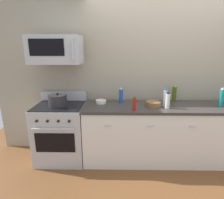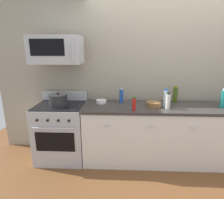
{
  "view_description": "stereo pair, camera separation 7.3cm",
  "coord_description": "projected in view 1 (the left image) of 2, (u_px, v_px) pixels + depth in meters",
  "views": [
    {
      "loc": [
        -0.79,
        -2.69,
        1.76
      ],
      "look_at": [
        -0.84,
        -0.05,
        1.03
      ],
      "focal_mm": 29.31,
      "sensor_mm": 36.0,
      "label": 1
    },
    {
      "loc": [
        -0.72,
        -2.69,
        1.76
      ],
      "look_at": [
        -0.84,
        -0.05,
        1.03
      ],
      "focal_mm": 29.31,
      "sensor_mm": 36.0,
      "label": 2
    }
  ],
  "objects": [
    {
      "name": "bottle_vinegar_white",
      "position": [
        168.0,
        101.0,
        2.67
      ],
      "size": [
        0.07,
        0.07,
        0.24
      ],
      "color": "silver",
      "rests_on": "countertop_slab"
    },
    {
      "name": "bottle_olive_oil",
      "position": [
        174.0,
        94.0,
        2.99
      ],
      "size": [
        0.07,
        0.07,
        0.27
      ],
      "color": "#385114",
      "rests_on": "countertop_slab"
    },
    {
      "name": "bowl_wooden_salad",
      "position": [
        153.0,
        104.0,
        2.77
      ],
      "size": [
        0.22,
        0.22,
        0.07
      ],
      "color": "brown",
      "rests_on": "countertop_slab"
    },
    {
      "name": "bottle_water_clear",
      "position": [
        165.0,
        98.0,
        2.77
      ],
      "size": [
        0.06,
        0.06,
        0.27
      ],
      "color": "silver",
      "rests_on": "countertop_slab"
    },
    {
      "name": "ground_plane",
      "position": [
        162.0,
        158.0,
        3.05
      ],
      "size": [
        6.79,
        6.79,
        0.0
      ],
      "primitive_type": "plane",
      "color": "brown"
    },
    {
      "name": "back_wall",
      "position": [
        162.0,
        74.0,
        3.08
      ],
      "size": [
        5.66,
        0.1,
        2.7
      ],
      "primitive_type": "cube",
      "color": "#9E937F",
      "rests_on": "ground_plane"
    },
    {
      "name": "stockpot",
      "position": [
        58.0,
        100.0,
        2.76
      ],
      "size": [
        0.28,
        0.28,
        0.21
      ],
      "color": "#262628",
      "rests_on": "range_oven"
    },
    {
      "name": "microwave",
      "position": [
        56.0,
        50.0,
        2.66
      ],
      "size": [
        0.74,
        0.44,
        0.4
      ],
      "color": "#B7BABF"
    },
    {
      "name": "bowl_white_ceramic",
      "position": [
        101.0,
        101.0,
        2.94
      ],
      "size": [
        0.17,
        0.17,
        0.05
      ],
      "color": "white",
      "rests_on": "countertop_slab"
    },
    {
      "name": "bottle_soda_blue",
      "position": [
        121.0,
        96.0,
        2.95
      ],
      "size": [
        0.06,
        0.06,
        0.24
      ],
      "color": "#1E4CA5",
      "rests_on": "countertop_slab"
    },
    {
      "name": "bottle_hot_sauce_red",
      "position": [
        134.0,
        104.0,
        2.57
      ],
      "size": [
        0.05,
        0.05,
        0.2
      ],
      "color": "#B21914",
      "rests_on": "countertop_slab"
    },
    {
      "name": "bottle_sparkling_teal",
      "position": [
        221.0,
        98.0,
        2.72
      ],
      "size": [
        0.07,
        0.07,
        0.29
      ],
      "color": "#197F7A",
      "rests_on": "countertop_slab"
    },
    {
      "name": "range_oven",
      "position": [
        61.0,
        132.0,
        2.95
      ],
      "size": [
        0.76,
        0.69,
        1.07
      ],
      "color": "#B7BABF",
      "rests_on": "ground_plane"
    },
    {
      "name": "counter_unit",
      "position": [
        164.0,
        133.0,
        2.92
      ],
      "size": [
        2.57,
        0.66,
        0.92
      ],
      "color": "silver",
      "rests_on": "ground_plane"
    }
  ]
}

